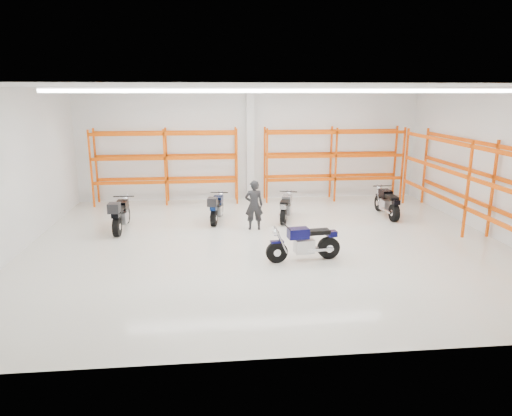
{
  "coord_description": "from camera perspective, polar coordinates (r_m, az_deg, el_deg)",
  "views": [
    {
      "loc": [
        -1.62,
        -12.77,
        4.37
      ],
      "look_at": [
        -0.3,
        0.5,
        0.97
      ],
      "focal_mm": 32.0,
      "sensor_mm": 36.0,
      "label": 1
    }
  ],
  "objects": [
    {
      "name": "standing_man",
      "position": [
        14.75,
        -0.25,
        0.36
      ],
      "size": [
        0.6,
        0.39,
        1.63
      ],
      "primitive_type": "imported",
      "rotation": [
        0.0,
        0.0,
        3.15
      ],
      "color": "black",
      "rests_on": "ground"
    },
    {
      "name": "pallet_racking_side",
      "position": [
        15.33,
        26.34,
        3.22
      ],
      "size": [
        0.87,
        9.07,
        3.0
      ],
      "color": "#E74500",
      "rests_on": "ground"
    },
    {
      "name": "pallet_racking_back_left",
      "position": [
        18.51,
        -11.22,
        6.0
      ],
      "size": [
        5.67,
        0.87,
        3.0
      ],
      "color": "#E74500",
      "rests_on": "ground"
    },
    {
      "name": "motorcycle_back_a",
      "position": [
        15.26,
        -16.61,
        -0.88
      ],
      "size": [
        0.69,
        2.15,
        1.11
      ],
      "color": "black",
      "rests_on": "ground"
    },
    {
      "name": "motorcycle_back_d",
      "position": [
        17.03,
        16.1,
        0.53
      ],
      "size": [
        0.7,
        2.1,
        1.03
      ],
      "color": "black",
      "rests_on": "ground"
    },
    {
      "name": "room_shell",
      "position": [
        12.94,
        1.53,
        9.48
      ],
      "size": [
        14.02,
        12.02,
        4.51
      ],
      "color": "silver",
      "rests_on": "ground"
    },
    {
      "name": "motorcycle_back_c",
      "position": [
        15.96,
        3.75,
        -0.01
      ],
      "size": [
        0.83,
        1.84,
        0.93
      ],
      "color": "black",
      "rests_on": "ground"
    },
    {
      "name": "pallet_racking_back_right",
      "position": [
        19.1,
        9.65,
        6.32
      ],
      "size": [
        5.67,
        0.87,
        3.0
      ],
      "color": "#E74500",
      "rests_on": "ground"
    },
    {
      "name": "motorcycle_main",
      "position": [
        12.2,
        6.35,
        -4.43
      ],
      "size": [
        2.04,
        0.67,
        1.0
      ],
      "color": "black",
      "rests_on": "ground"
    },
    {
      "name": "structural_column",
      "position": [
        18.78,
        -0.72,
        7.82
      ],
      "size": [
        0.32,
        0.32,
        4.5
      ],
      "primitive_type": "cube",
      "color": "white",
      "rests_on": "ground"
    },
    {
      "name": "motorcycle_back_b",
      "position": [
        15.73,
        -4.98,
        -0.05
      ],
      "size": [
        0.74,
        1.96,
        1.01
      ],
      "color": "black",
      "rests_on": "ground"
    },
    {
      "name": "ground",
      "position": [
        13.59,
        1.45,
        -4.46
      ],
      "size": [
        14.0,
        14.0,
        0.0
      ],
      "primitive_type": "plane",
      "color": "silver",
      "rests_on": "ground"
    }
  ]
}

